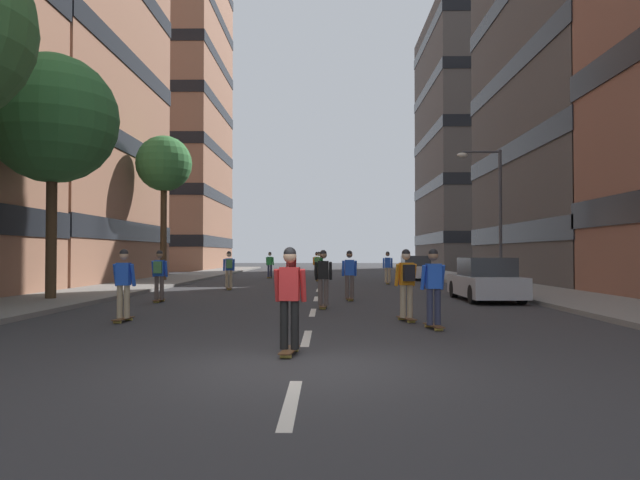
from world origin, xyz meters
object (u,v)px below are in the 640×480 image
object	(u,v)px
skater_7	(124,282)
skater_9	(291,266)
skater_11	(433,284)
skater_6	(317,263)
skater_2	(290,295)
skater_3	(229,268)
street_tree_near	(164,165)
skater_0	(323,276)
skater_5	(388,266)
streetlamp_right	(493,202)
street_tree_far	(52,119)
parked_car_near	(486,281)
skater_12	(349,273)
skater_1	(159,273)
parked_car_mid	(415,269)
skater_4	(270,264)
skater_10	(319,264)
skater_8	(407,280)

from	to	relation	value
skater_7	skater_9	xyz separation A→B (m)	(3.12, 16.18, 0.03)
skater_11	skater_6	bearing A→B (deg)	96.46
skater_2	skater_3	world-z (taller)	same
skater_3	skater_6	distance (m)	13.75
skater_2	skater_7	size ratio (longest dim) A/B	1.00
street_tree_near	skater_0	size ratio (longest dim) A/B	4.70
skater_5	streetlamp_right	bearing A→B (deg)	-41.10
street_tree_far	streetlamp_right	bearing A→B (deg)	24.95
skater_3	skater_9	distance (m)	4.43
skater_9	skater_2	bearing A→B (deg)	-86.58
parked_car_near	street_tree_far	size ratio (longest dim) A/B	0.52
streetlamp_right	skater_2	size ratio (longest dim) A/B	3.65
street_tree_near	skater_12	bearing A→B (deg)	-51.46
skater_0	street_tree_near	bearing A→B (deg)	120.47
skater_7	parked_car_near	bearing A→B (deg)	31.66
street_tree_far	skater_0	bearing A→B (deg)	-12.89
street_tree_far	skater_3	size ratio (longest dim) A/B	4.72
skater_1	skater_12	xyz separation A→B (m)	(6.55, 0.85, -0.03)
parked_car_mid	street_tree_far	bearing A→B (deg)	-130.97
skater_4	streetlamp_right	bearing A→B (deg)	-44.34
skater_9	skater_12	world-z (taller)	same
streetlamp_right	skater_9	bearing A→B (deg)	166.20
streetlamp_right	skater_7	world-z (taller)	streetlamp_right
skater_10	skater_11	distance (m)	22.42
street_tree_far	skater_2	distance (m)	14.55
skater_4	skater_7	xyz separation A→B (m)	(-1.10, -25.31, 0.00)
street_tree_near	skater_12	xyz separation A→B (m)	(10.26, -12.88, -5.82)
parked_car_near	skater_5	world-z (taller)	skater_5
skater_2	street_tree_near	bearing A→B (deg)	110.22
skater_2	skater_7	xyz separation A→B (m)	(-4.36, 4.57, 0.00)
parked_car_mid	streetlamp_right	distance (m)	10.16
skater_0	street_tree_far	bearing A→B (deg)	167.11
parked_car_near	skater_3	bearing A→B (deg)	148.90
street_tree_near	skater_6	xyz separation A→B (m)	(8.75, 6.40, -5.82)
skater_2	skater_11	distance (m)	4.45
skater_1	skater_9	world-z (taller)	same
streetlamp_right	skater_1	world-z (taller)	streetlamp_right
skater_8	skater_12	world-z (taller)	same
skater_10	streetlamp_right	bearing A→B (deg)	-40.52
skater_5	street_tree_far	bearing A→B (deg)	-136.55
parked_car_near	streetlamp_right	xyz separation A→B (m)	(2.31, 7.25, 3.44)
street_tree_near	skater_6	bearing A→B (deg)	36.18
parked_car_mid	skater_6	size ratio (longest dim) A/B	2.47
parked_car_near	skater_2	size ratio (longest dim) A/B	2.47
parked_car_near	skater_4	distance (m)	21.04
street_tree_near	skater_5	distance (m)	14.14
parked_car_mid	skater_8	world-z (taller)	skater_8
skater_5	skater_10	distance (m)	4.98
street_tree_near	skater_2	world-z (taller)	street_tree_near
parked_car_mid	skater_7	xyz separation A→B (m)	(-10.58, -23.05, 0.29)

